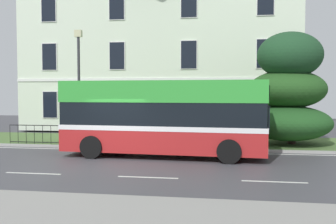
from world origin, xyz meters
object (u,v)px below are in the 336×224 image
(litter_bin, at_px, (185,133))
(georgian_townhouse, at_px, (165,45))
(street_lamp_post, at_px, (79,78))
(single_decker_bus, at_px, (165,117))
(evergreen_tree, at_px, (288,93))

(litter_bin, bearing_deg, georgian_townhouse, 104.82)
(georgian_townhouse, height_order, street_lamp_post, georgian_townhouse)
(single_decker_bus, relative_size, litter_bin, 7.66)
(georgian_townhouse, bearing_deg, evergreen_tree, -49.58)
(street_lamp_post, xyz_separation_m, litter_bin, (5.58, 0.03, -2.83))
(evergreen_tree, relative_size, litter_bin, 4.95)
(single_decker_bus, xyz_separation_m, street_lamp_post, (-4.97, 2.74, 1.82))
(georgian_townhouse, bearing_deg, litter_bin, -75.18)
(single_decker_bus, bearing_deg, evergreen_tree, 37.74)
(georgian_townhouse, distance_m, evergreen_tree, 12.73)
(litter_bin, bearing_deg, single_decker_bus, -102.40)
(georgian_townhouse, relative_size, litter_bin, 16.87)
(street_lamp_post, bearing_deg, evergreen_tree, 6.48)
(evergreen_tree, relative_size, street_lamp_post, 0.97)
(evergreen_tree, xyz_separation_m, street_lamp_post, (-10.71, -1.22, 0.80))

